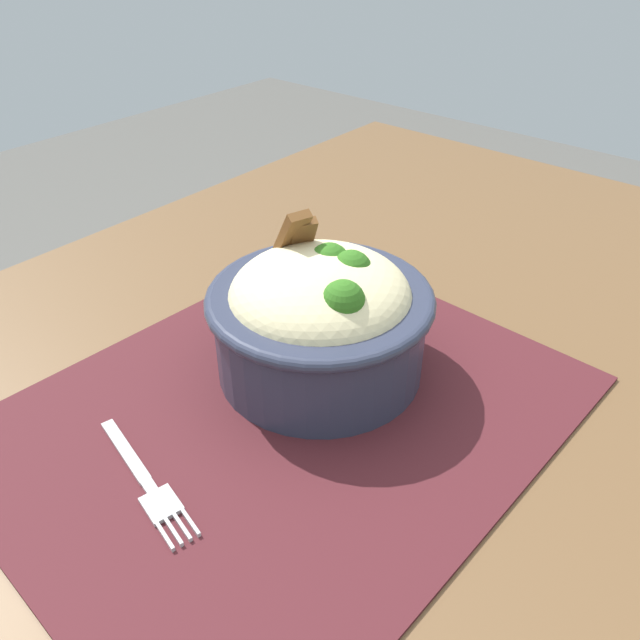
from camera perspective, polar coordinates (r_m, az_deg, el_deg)
table at (r=0.58m, az=-0.15°, el=-12.94°), size 1.25×0.80×0.77m
placemat at (r=0.51m, az=-2.97°, el=-8.22°), size 0.46×0.38×0.00m
bowl at (r=0.51m, az=0.04°, el=0.49°), size 0.19×0.19×0.13m
fork at (r=0.47m, az=-15.42°, el=-14.06°), size 0.04×0.13×0.00m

